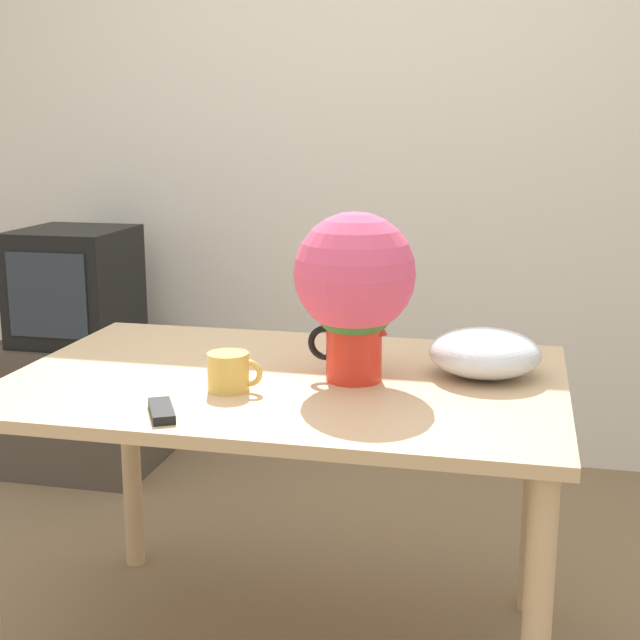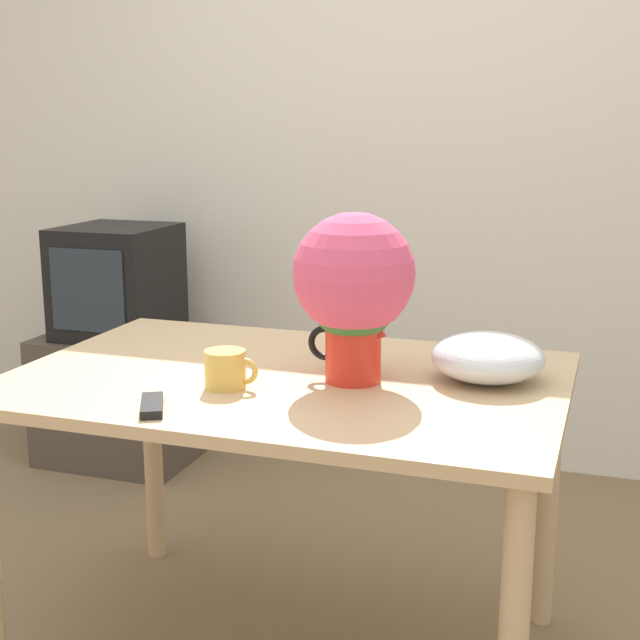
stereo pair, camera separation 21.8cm
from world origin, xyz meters
The scene contains 8 objects.
wall_back centered at (0.00, 1.82, 1.30)m, with size 8.00×0.05×2.60m.
table centered at (0.06, 0.20, 0.69)m, with size 1.37×0.93×0.79m.
flower_vase centered at (0.23, 0.21, 1.03)m, with size 0.30×0.30×0.42m.
coffee_mug centered at (-0.04, 0.06, 0.84)m, with size 0.13×0.10×0.09m.
white_bowl centered at (0.54, 0.32, 0.85)m, with size 0.28×0.28×0.12m.
remote_control centered at (-0.13, -0.15, 0.80)m, with size 0.11×0.15×0.02m.
tv_stand centered at (-1.14, 1.37, 0.27)m, with size 0.62×0.51×0.54m.
tv_set centered at (-1.14, 1.36, 0.77)m, with size 0.42×0.45×0.46m.
Camera 1 is at (0.62, -1.87, 1.42)m, focal length 50.00 mm.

